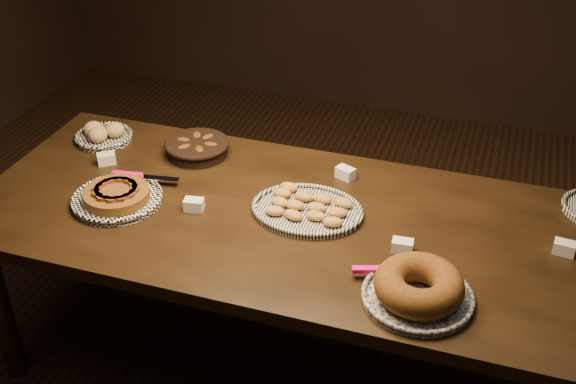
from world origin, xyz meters
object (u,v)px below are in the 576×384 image
(apple_tart_plate, at_px, (117,196))
(bundt_cake_plate, at_px, (418,289))
(madeleine_platter, at_px, (307,209))
(buffet_table, at_px, (297,235))

(apple_tart_plate, distance_m, bundt_cake_plate, 1.16)
(bundt_cake_plate, bearing_deg, madeleine_platter, 147.92)
(apple_tart_plate, bearing_deg, madeleine_platter, -3.52)
(apple_tart_plate, xyz_separation_m, madeleine_platter, (0.69, 0.15, -0.01))
(madeleine_platter, distance_m, bundt_cake_plate, 0.58)
(apple_tart_plate, relative_size, bundt_cake_plate, 0.91)
(bundt_cake_plate, bearing_deg, buffet_table, 152.67)
(buffet_table, bearing_deg, madeleine_platter, 63.18)
(buffet_table, bearing_deg, apple_tart_plate, -170.74)
(apple_tart_plate, relative_size, madeleine_platter, 0.89)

